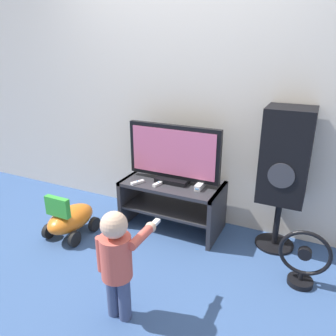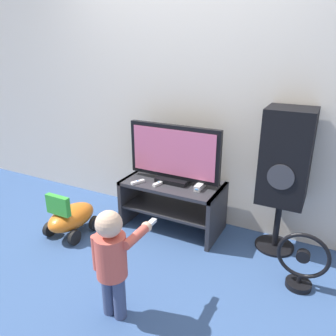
{
  "view_description": "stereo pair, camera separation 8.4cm",
  "coord_description": "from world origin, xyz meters",
  "px_view_note": "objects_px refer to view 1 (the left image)",
  "views": [
    {
      "loc": [
        1.15,
        -2.26,
        1.64
      ],
      "look_at": [
        0.0,
        0.14,
        0.63
      ],
      "focal_mm": 35.0,
      "sensor_mm": 36.0,
      "label": 1
    },
    {
      "loc": [
        1.23,
        -2.22,
        1.64
      ],
      "look_at": [
        0.0,
        0.14,
        0.63
      ],
      "focal_mm": 35.0,
      "sensor_mm": 36.0,
      "label": 2
    }
  ],
  "objects_px": {
    "game_console": "(200,186)",
    "child": "(117,257)",
    "floor_fan": "(304,261)",
    "remote_secondary": "(159,183)",
    "speaker_tower": "(285,158)",
    "remote_primary": "(137,182)",
    "television": "(174,155)",
    "ride_on_toy": "(70,219)"
  },
  "relations": [
    {
      "from": "ride_on_toy",
      "to": "child",
      "type": "bearing_deg",
      "value": -33.04
    },
    {
      "from": "television",
      "to": "speaker_tower",
      "type": "distance_m",
      "value": 0.94
    },
    {
      "from": "game_console",
      "to": "ride_on_toy",
      "type": "relative_size",
      "value": 0.31
    },
    {
      "from": "television",
      "to": "game_console",
      "type": "bearing_deg",
      "value": -8.92
    },
    {
      "from": "remote_secondary",
      "to": "child",
      "type": "xyz_separation_m",
      "value": [
        0.25,
        -1.03,
        -0.03
      ]
    },
    {
      "from": "game_console",
      "to": "speaker_tower",
      "type": "height_order",
      "value": "speaker_tower"
    },
    {
      "from": "television",
      "to": "speaker_tower",
      "type": "bearing_deg",
      "value": 5.09
    },
    {
      "from": "remote_primary",
      "to": "child",
      "type": "height_order",
      "value": "child"
    },
    {
      "from": "game_console",
      "to": "remote_primary",
      "type": "relative_size",
      "value": 1.18
    },
    {
      "from": "speaker_tower",
      "to": "ride_on_toy",
      "type": "bearing_deg",
      "value": -159.59
    },
    {
      "from": "floor_fan",
      "to": "ride_on_toy",
      "type": "bearing_deg",
      "value": -174.09
    },
    {
      "from": "remote_secondary",
      "to": "floor_fan",
      "type": "relative_size",
      "value": 0.3
    },
    {
      "from": "game_console",
      "to": "remote_secondary",
      "type": "height_order",
      "value": "game_console"
    },
    {
      "from": "game_console",
      "to": "floor_fan",
      "type": "xyz_separation_m",
      "value": [
        0.91,
        -0.31,
        -0.29
      ]
    },
    {
      "from": "television",
      "to": "ride_on_toy",
      "type": "distance_m",
      "value": 1.1
    },
    {
      "from": "child",
      "to": "speaker_tower",
      "type": "xyz_separation_m",
      "value": [
        0.77,
        1.24,
        0.36
      ]
    },
    {
      "from": "game_console",
      "to": "ride_on_toy",
      "type": "height_order",
      "value": "game_console"
    },
    {
      "from": "game_console",
      "to": "floor_fan",
      "type": "bearing_deg",
      "value": -18.66
    },
    {
      "from": "speaker_tower",
      "to": "floor_fan",
      "type": "bearing_deg",
      "value": -60.04
    },
    {
      "from": "remote_secondary",
      "to": "speaker_tower",
      "type": "bearing_deg",
      "value": 11.65
    },
    {
      "from": "game_console",
      "to": "ride_on_toy",
      "type": "bearing_deg",
      "value": -154.09
    },
    {
      "from": "remote_primary",
      "to": "floor_fan",
      "type": "relative_size",
      "value": 0.3
    },
    {
      "from": "television",
      "to": "ride_on_toy",
      "type": "bearing_deg",
      "value": -144.5
    },
    {
      "from": "remote_secondary",
      "to": "speaker_tower",
      "type": "relative_size",
      "value": 0.11
    },
    {
      "from": "television",
      "to": "remote_primary",
      "type": "xyz_separation_m",
      "value": [
        -0.27,
        -0.19,
        -0.25
      ]
    },
    {
      "from": "game_console",
      "to": "remote_secondary",
      "type": "bearing_deg",
      "value": -166.89
    },
    {
      "from": "remote_primary",
      "to": "remote_secondary",
      "type": "distance_m",
      "value": 0.19
    },
    {
      "from": "television",
      "to": "remote_secondary",
      "type": "height_order",
      "value": "television"
    },
    {
      "from": "ride_on_toy",
      "to": "television",
      "type": "bearing_deg",
      "value": 35.5
    },
    {
      "from": "floor_fan",
      "to": "remote_primary",
      "type": "bearing_deg",
      "value": 173.63
    },
    {
      "from": "child",
      "to": "floor_fan",
      "type": "bearing_deg",
      "value": 38.57
    },
    {
      "from": "game_console",
      "to": "child",
      "type": "height_order",
      "value": "child"
    },
    {
      "from": "game_console",
      "to": "child",
      "type": "xyz_separation_m",
      "value": [
        -0.11,
        -1.12,
        -0.05
      ]
    },
    {
      "from": "remote_secondary",
      "to": "child",
      "type": "relative_size",
      "value": 0.18
    },
    {
      "from": "remote_secondary",
      "to": "child",
      "type": "distance_m",
      "value": 1.06
    },
    {
      "from": "television",
      "to": "remote_primary",
      "type": "distance_m",
      "value": 0.41
    },
    {
      "from": "floor_fan",
      "to": "television",
      "type": "bearing_deg",
      "value": 163.53
    },
    {
      "from": "speaker_tower",
      "to": "remote_primary",
      "type": "bearing_deg",
      "value": -167.37
    },
    {
      "from": "speaker_tower",
      "to": "child",
      "type": "bearing_deg",
      "value": -121.71
    },
    {
      "from": "remote_secondary",
      "to": "ride_on_toy",
      "type": "distance_m",
      "value": 0.86
    },
    {
      "from": "floor_fan",
      "to": "ride_on_toy",
      "type": "height_order",
      "value": "floor_fan"
    },
    {
      "from": "remote_secondary",
      "to": "floor_fan",
      "type": "bearing_deg",
      "value": -9.9
    }
  ]
}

